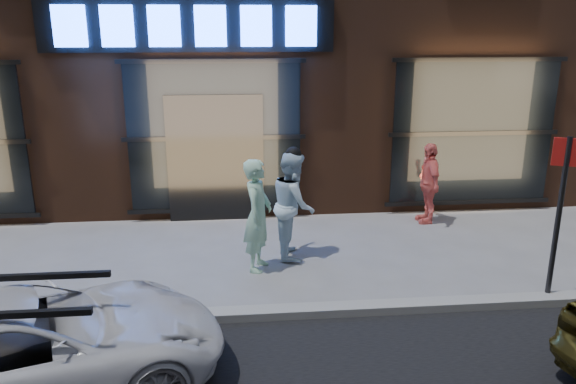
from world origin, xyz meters
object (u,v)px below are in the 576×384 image
object	(u,v)px
sign_post	(560,205)
man_cap	(293,205)
white_suv	(24,349)
passerby	(428,183)
man_bowtie	(258,215)

from	to	relation	value
sign_post	man_cap	bearing A→B (deg)	171.89
man_cap	white_suv	distance (m)	4.56
passerby	man_cap	bearing A→B (deg)	-62.13
man_bowtie	passerby	world-z (taller)	man_bowtie
man_bowtie	passerby	xyz separation A→B (m)	(3.29, 1.85, -0.10)
man_cap	sign_post	size ratio (longest dim) A/B	0.76
white_suv	sign_post	size ratio (longest dim) A/B	1.73
man_cap	passerby	size ratio (longest dim) A/B	1.13
passerby	white_suv	bearing A→B (deg)	-49.25
man_cap	sign_post	xyz separation A→B (m)	(3.29, -1.92, 0.51)
man_cap	passerby	bearing A→B (deg)	-62.06
man_bowtie	white_suv	world-z (taller)	man_bowtie
passerby	white_suv	size ratio (longest dim) A/B	0.39
passerby	sign_post	xyz separation A→B (m)	(0.58, -3.29, 0.61)
passerby	sign_post	distance (m)	3.40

